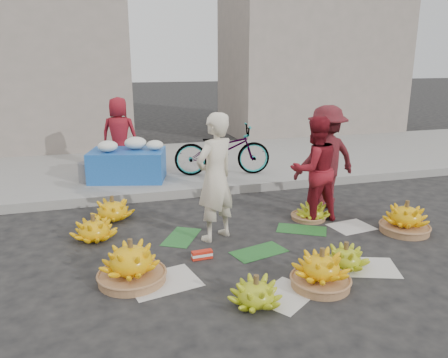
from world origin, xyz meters
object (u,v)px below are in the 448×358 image
object	(u,v)px
vendor_cream	(215,178)
flower_table	(128,163)
banana_bunch_4	(406,219)
bicycle	(222,150)
banana_bunch_0	(131,263)

from	to	relation	value
vendor_cream	flower_table	size ratio (longest dim) A/B	1.11
banana_bunch_4	bicycle	distance (m)	3.54
banana_bunch_4	bicycle	size ratio (longest dim) A/B	0.38
banana_bunch_0	bicycle	distance (m)	4.01
banana_bunch_4	bicycle	bearing A→B (deg)	117.26
vendor_cream	flower_table	bearing A→B (deg)	-102.03
banana_bunch_0	vendor_cream	xyz separation A→B (m)	(1.12, 0.85, 0.60)
banana_bunch_0	banana_bunch_4	bearing A→B (deg)	5.47
banana_bunch_0	banana_bunch_4	xyz separation A→B (m)	(3.58, 0.34, -0.02)
flower_table	bicycle	size ratio (longest dim) A/B	0.82
vendor_cream	banana_bunch_4	bearing A→B (deg)	138.75
banana_bunch_4	flower_table	world-z (taller)	flower_table
vendor_cream	bicycle	bearing A→B (deg)	-137.61
banana_bunch_4	vendor_cream	distance (m)	2.59
banana_bunch_0	flower_table	world-z (taller)	flower_table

